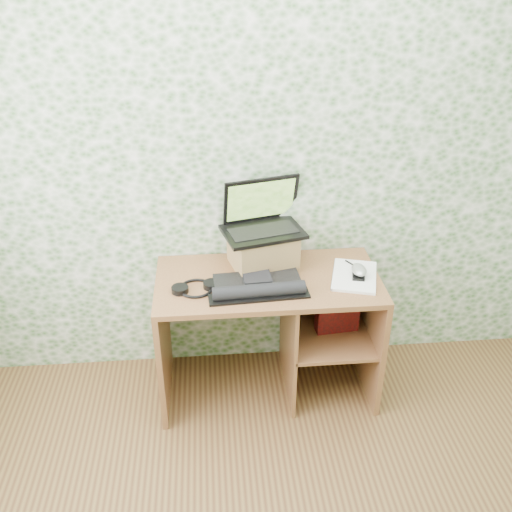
{
  "coord_description": "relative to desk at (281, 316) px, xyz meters",
  "views": [
    {
      "loc": [
        -0.29,
        -1.13,
        2.35
      ],
      "look_at": [
        -0.07,
        1.39,
        0.92
      ],
      "focal_mm": 40.0,
      "sensor_mm": 36.0,
      "label": 1
    }
  ],
  "objects": [
    {
      "name": "wall_back",
      "position": [
        -0.08,
        0.28,
        0.82
      ],
      "size": [
        3.5,
        0.0,
        3.5
      ],
      "primitive_type": "plane",
      "rotation": [
        1.57,
        0.0,
        0.0
      ],
      "color": "silver",
      "rests_on": "ground"
    },
    {
      "name": "desk",
      "position": [
        0.0,
        0.0,
        0.0
      ],
      "size": [
        1.2,
        0.6,
        0.75
      ],
      "color": "brown",
      "rests_on": "floor"
    },
    {
      "name": "riser",
      "position": [
        -0.09,
        0.12,
        0.37
      ],
      "size": [
        0.39,
        0.35,
        0.2
      ],
      "primitive_type": "cube",
      "rotation": [
        0.0,
        0.0,
        0.25
      ],
      "color": "olive",
      "rests_on": "desk"
    },
    {
      "name": "laptop",
      "position": [
        -0.09,
        0.16,
        0.53
      ],
      "size": [
        0.48,
        0.39,
        0.28
      ],
      "rotation": [
        0.0,
        0.0,
        0.25
      ],
      "color": "black",
      "rests_on": "riser"
    },
    {
      "name": "keyboard",
      "position": [
        -0.14,
        -0.13,
        0.29
      ],
      "size": [
        0.52,
        0.29,
        0.07
      ],
      "rotation": [
        0.0,
        0.0,
        0.06
      ],
      "color": "black",
      "rests_on": "desk"
    },
    {
      "name": "headphones",
      "position": [
        -0.46,
        -0.1,
        0.28
      ],
      "size": [
        0.25,
        0.21,
        0.03
      ],
      "rotation": [
        0.0,
        0.0,
        0.18
      ],
      "color": "black",
      "rests_on": "desk"
    },
    {
      "name": "notepad",
      "position": [
        0.38,
        -0.05,
        0.28
      ],
      "size": [
        0.31,
        0.37,
        0.02
      ],
      "primitive_type": "cube",
      "rotation": [
        0.0,
        0.0,
        -0.28
      ],
      "color": "white",
      "rests_on": "desk"
    },
    {
      "name": "mouse",
      "position": [
        0.4,
        -0.06,
        0.31
      ],
      "size": [
        0.11,
        0.14,
        0.04
      ],
      "primitive_type": "ellipsoid",
      "rotation": [
        0.0,
        0.0,
        -0.24
      ],
      "color": "#B4B4B6",
      "rests_on": "notepad"
    },
    {
      "name": "pen",
      "position": [
        0.41,
        0.03,
        0.29
      ],
      "size": [
        0.08,
        0.13,
        0.01
      ],
      "primitive_type": "cylinder",
      "rotation": [
        1.57,
        0.0,
        0.53
      ],
      "color": "black",
      "rests_on": "notepad"
    },
    {
      "name": "red_box",
      "position": [
        0.32,
        -0.03,
        0.05
      ],
      "size": [
        0.25,
        0.1,
        0.29
      ],
      "primitive_type": "cube",
      "rotation": [
        0.0,
        0.0,
        0.11
      ],
      "color": "maroon",
      "rests_on": "desk"
    }
  ]
}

